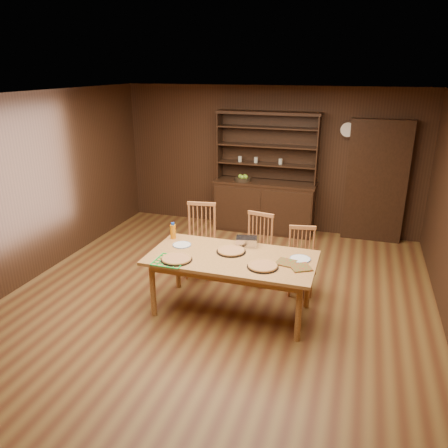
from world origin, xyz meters
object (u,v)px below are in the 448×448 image
(china_hutch, at_px, (265,200))
(chair_center, at_px, (257,246))
(juice_bottle, at_px, (173,231))
(chair_left, at_px, (201,237))
(dining_table, at_px, (232,262))
(chair_right, at_px, (301,258))

(china_hutch, bearing_deg, chair_center, -80.13)
(chair_center, xyz_separation_m, juice_bottle, (-1.01, -0.60, 0.32))
(china_hutch, bearing_deg, chair_left, -103.40)
(dining_table, bearing_deg, china_hutch, 94.89)
(dining_table, bearing_deg, chair_center, 83.94)
(chair_right, relative_size, juice_bottle, 4.15)
(china_hutch, bearing_deg, dining_table, -85.11)
(china_hutch, relative_size, juice_bottle, 9.91)
(chair_left, bearing_deg, chair_right, -12.45)
(chair_right, bearing_deg, china_hutch, 104.61)
(china_hutch, xyz_separation_m, chair_right, (0.99, -2.14, -0.12))
(chair_center, height_order, juice_bottle, chair_center)
(chair_center, relative_size, juice_bottle, 4.54)
(dining_table, distance_m, chair_right, 1.11)
(chair_left, bearing_deg, dining_table, -59.54)
(china_hutch, bearing_deg, chair_right, -65.24)
(china_hutch, xyz_separation_m, chair_center, (0.35, -2.02, -0.07))
(chair_right, bearing_deg, chair_center, 159.18)
(chair_center, bearing_deg, dining_table, -86.02)
(chair_left, xyz_separation_m, juice_bottle, (-0.17, -0.57, 0.28))
(china_hutch, height_order, chair_left, china_hutch)
(china_hutch, height_order, dining_table, china_hutch)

